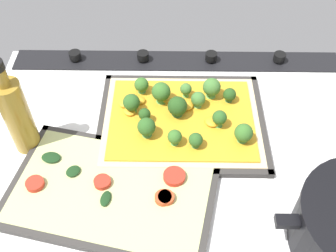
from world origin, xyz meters
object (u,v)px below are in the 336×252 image
(broccoli_pizza, at_px, (181,115))
(oil_bottle, at_px, (17,115))
(baking_tray_front, at_px, (181,122))
(baking_tray_back, at_px, (112,192))
(veggie_pizza_back, at_px, (113,190))

(broccoli_pizza, bearing_deg, oil_bottle, 11.71)
(baking_tray_front, distance_m, broccoli_pizza, 0.02)
(baking_tray_back, height_order, veggie_pizza_back, veggie_pizza_back)
(baking_tray_back, relative_size, oil_bottle, 1.91)
(broccoli_pizza, distance_m, veggie_pizza_back, 0.21)
(broccoli_pizza, bearing_deg, baking_tray_back, 54.16)
(broccoli_pizza, height_order, veggie_pizza_back, broccoli_pizza)
(baking_tray_front, height_order, veggie_pizza_back, veggie_pizza_back)
(baking_tray_front, bearing_deg, veggie_pizza_back, 53.42)
(baking_tray_front, distance_m, baking_tray_back, 0.21)
(veggie_pizza_back, xyz_separation_m, oil_bottle, (0.18, -0.11, 0.08))
(broccoli_pizza, xyz_separation_m, veggie_pizza_back, (0.12, 0.17, -0.01))
(baking_tray_back, bearing_deg, oil_bottle, -31.93)
(baking_tray_front, distance_m, veggie_pizza_back, 0.21)
(baking_tray_front, relative_size, veggie_pizza_back, 0.91)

